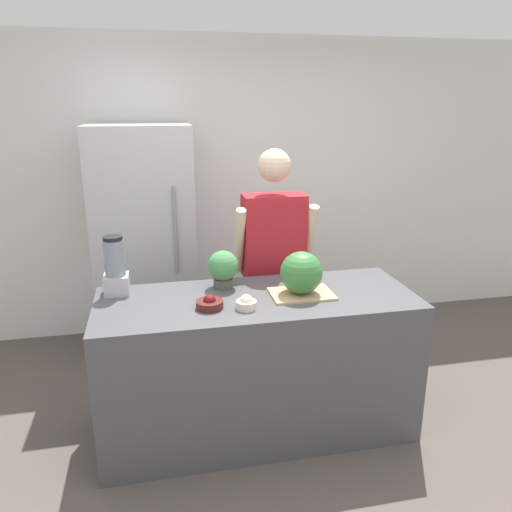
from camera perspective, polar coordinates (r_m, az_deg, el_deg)
The scene contains 11 objects.
ground_plane at distance 3.20m, azimuth 1.64°, elevation -22.66°, with size 14.00×14.00×0.00m, color #564C47.
wall_back at distance 4.56m, azimuth -4.34°, elevation 7.72°, with size 8.00×0.06×2.60m.
counter_island at distance 3.24m, azimuth 0.14°, elevation -12.24°, with size 1.94×0.75×0.91m.
refrigerator at distance 4.19m, azimuth -12.56°, elevation 1.51°, with size 0.79×0.76×1.89m.
person at distance 3.61m, azimuth 1.99°, elevation -1.34°, with size 0.58×0.27×1.75m.
cutting_board at distance 3.08m, azimuth 5.22°, elevation -4.33°, with size 0.38×0.27×0.01m.
watermelon at distance 3.04m, azimuth 5.20°, elevation -1.91°, with size 0.26×0.26×0.26m.
bowl_cherries at distance 2.88m, azimuth -5.32°, elevation -5.42°, with size 0.16×0.16×0.08m.
bowl_cream at distance 2.86m, azimuth -1.12°, elevation -5.42°, with size 0.12×0.12×0.09m.
blender at distance 3.16m, azimuth -15.79°, elevation -1.35°, with size 0.15×0.15×0.37m.
potted_plant at distance 3.16m, azimuth -3.79°, elevation -1.36°, with size 0.19×0.19×0.24m.
Camera 1 is at (-0.59, -2.38, 2.05)m, focal length 35.00 mm.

